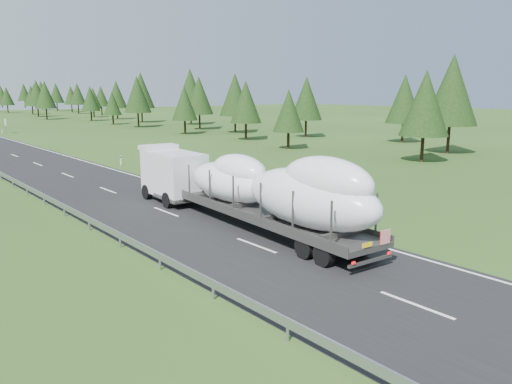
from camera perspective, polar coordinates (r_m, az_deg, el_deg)
ground at (r=24.73m, az=0.02°, el=-6.17°), size 400.00×400.00×0.00m
highway_sign at (r=100.86m, az=-26.72°, el=7.03°), size 0.08×0.90×2.60m
tree_line_right at (r=150.98m, az=-18.01°, el=10.68°), size 27.36×323.39×12.42m
boat_truck at (r=27.49m, az=-0.58°, el=0.74°), size 3.80×20.46×4.59m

